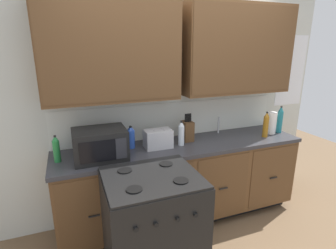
{
  "coord_description": "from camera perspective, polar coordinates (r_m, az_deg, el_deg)",
  "views": [
    {
      "loc": [
        -1.1,
        -2.13,
        1.91
      ],
      "look_at": [
        -0.19,
        0.27,
        1.16
      ],
      "focal_mm": 28.24,
      "sensor_mm": 36.0,
      "label": 1
    }
  ],
  "objects": [
    {
      "name": "stove_range",
      "position": [
        2.37,
        -3.31,
        -21.17
      ],
      "size": [
        0.76,
        0.68,
        0.95
      ],
      "color": "black",
      "rests_on": "ground_plane"
    },
    {
      "name": "bottle_amber",
      "position": [
        3.24,
        20.37,
        -0.05
      ],
      "size": [
        0.06,
        0.06,
        0.3
      ],
      "color": "#9E6619",
      "rests_on": "counter_run"
    },
    {
      "name": "knife_block",
      "position": [
        2.93,
        4.19,
        -1.33
      ],
      "size": [
        0.11,
        0.14,
        0.31
      ],
      "color": "#52361E",
      "rests_on": "counter_run"
    },
    {
      "name": "sink_faucet",
      "position": [
        3.24,
        10.82,
        -0.1
      ],
      "size": [
        0.02,
        0.02,
        0.2
      ],
      "primitive_type": "cylinder",
      "color": "#B2B5BA",
      "rests_on": "counter_run"
    },
    {
      "name": "ground_plane",
      "position": [
        3.07,
        5.49,
        -22.32
      ],
      "size": [
        8.0,
        8.0,
        0.0
      ],
      "primitive_type": "plane",
      "color": "brown"
    },
    {
      "name": "bottle_blue",
      "position": [
        2.74,
        -8.03,
        -2.74
      ],
      "size": [
        0.08,
        0.08,
        0.24
      ],
      "color": "blue",
      "rests_on": "counter_run"
    },
    {
      "name": "bottle_green",
      "position": [
        2.59,
        -22.96,
        -4.9
      ],
      "size": [
        0.06,
        0.06,
        0.25
      ],
      "color": "#237A38",
      "rests_on": "counter_run"
    },
    {
      "name": "wall_unit",
      "position": [
        2.86,
        1.94,
        11.33
      ],
      "size": [
        3.85,
        0.4,
        2.59
      ],
      "color": "silver",
      "rests_on": "ground_plane"
    },
    {
      "name": "toaster",
      "position": [
        2.73,
        -2.18,
        -3.05
      ],
      "size": [
        0.28,
        0.18,
        0.19
      ],
      "color": "#B7B7BC",
      "rests_on": "counter_run"
    },
    {
      "name": "paper_towel_roll",
      "position": [
        3.4,
        21.37,
        0.34
      ],
      "size": [
        0.12,
        0.12,
        0.26
      ],
      "primitive_type": "cylinder",
      "color": "white",
      "rests_on": "counter_run"
    },
    {
      "name": "counter_run",
      "position": [
        3.03,
        3.22,
        -12.13
      ],
      "size": [
        2.68,
        0.64,
        0.91
      ],
      "color": "black",
      "rests_on": "ground_plane"
    },
    {
      "name": "microwave",
      "position": [
        2.53,
        -14.48,
        -4.11
      ],
      "size": [
        0.48,
        0.37,
        0.28
      ],
      "color": "black",
      "rests_on": "counter_run"
    },
    {
      "name": "bottle_teal",
      "position": [
        3.47,
        23.01,
        0.96
      ],
      "size": [
        0.06,
        0.06,
        0.33
      ],
      "color": "#1E707A",
      "rests_on": "counter_run"
    },
    {
      "name": "bottle_clear",
      "position": [
        2.79,
        2.87,
        -1.94
      ],
      "size": [
        0.07,
        0.07,
        0.26
      ],
      "color": "silver",
      "rests_on": "counter_run"
    }
  ]
}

